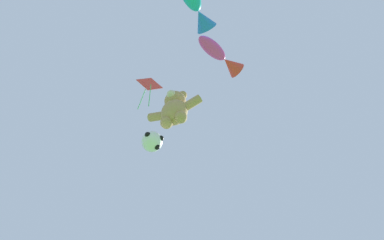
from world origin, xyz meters
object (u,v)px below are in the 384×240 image
Objects in this scene: teddy_bear_kite at (175,109)px; soccer_ball_kite at (152,142)px; diamond_kite at (149,86)px; fish_kite_magenta at (222,57)px; fish_kite_teal at (196,7)px.

teddy_bear_kite is 2.87× the size of soccer_ball_kite.
soccer_ball_kite is 4.10m from diamond_kite.
fish_kite_magenta is 2.34m from fish_kite_teal.
fish_kite_teal is (2.91, -2.74, 4.73)m from soccer_ball_kite.
diamond_kite is at bearing -120.28° from soccer_ball_kite.
fish_kite_magenta is 0.99× the size of fish_kite_teal.
teddy_bear_kite is at bearing -2.59° from soccer_ball_kite.
fish_kite_teal reaches higher than teddy_bear_kite.
teddy_bear_kite is 2.48m from diamond_kite.
soccer_ball_kite is 0.34× the size of fish_kite_teal.
fish_kite_magenta is 0.74× the size of diamond_kite.
fish_kite_magenta is (2.33, -0.41, 2.46)m from teddy_bear_kite.
fish_kite_teal is (2.11, -2.71, 2.84)m from teddy_bear_kite.
fish_kite_magenta is at bearing -8.06° from soccer_ball_kite.
fish_kite_teal is 0.75× the size of diamond_kite.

